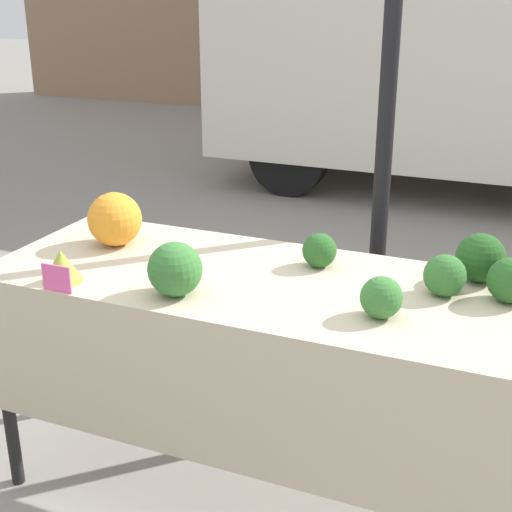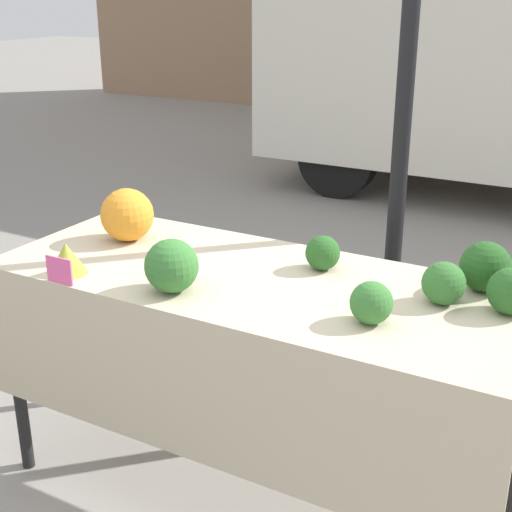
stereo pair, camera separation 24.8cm
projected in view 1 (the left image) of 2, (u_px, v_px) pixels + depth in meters
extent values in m
plane|color=gray|center=(256.00, 490.00, 2.84)|extent=(40.00, 40.00, 0.00)
cylinder|color=black|center=(386.00, 117.00, 2.86)|extent=(0.07, 0.07, 2.78)
cube|color=silver|center=(419.00, 48.00, 6.66)|extent=(3.66, 1.83, 2.00)
cylinder|color=black|center=(289.00, 156.00, 6.74)|extent=(0.74, 0.22, 0.74)
cylinder|color=black|center=(335.00, 129.00, 8.00)|extent=(0.74, 0.22, 0.74)
cube|color=beige|center=(256.00, 281.00, 2.52)|extent=(1.93, 0.78, 0.03)
cube|color=beige|center=(210.00, 400.00, 2.29)|extent=(1.93, 0.01, 0.51)
cylinder|color=black|center=(5.00, 386.00, 2.73)|extent=(0.05, 0.05, 0.89)
cylinder|color=black|center=(103.00, 318.00, 3.30)|extent=(0.05, 0.05, 0.89)
sphere|color=orange|center=(115.00, 219.00, 2.79)|extent=(0.21, 0.21, 0.21)
cone|color=#93B238|center=(61.00, 266.00, 2.46)|extent=(0.14, 0.14, 0.11)
sphere|color=#285B23|center=(510.00, 280.00, 2.30)|extent=(0.15, 0.15, 0.15)
sphere|color=#387533|center=(381.00, 297.00, 2.19)|extent=(0.13, 0.13, 0.13)
sphere|color=#387533|center=(175.00, 269.00, 2.34)|extent=(0.18, 0.18, 0.18)
sphere|color=#336B2D|center=(445.00, 275.00, 2.35)|extent=(0.14, 0.14, 0.14)
sphere|color=#23511E|center=(480.00, 258.00, 2.45)|extent=(0.17, 0.17, 0.17)
sphere|color=#285B23|center=(319.00, 250.00, 2.59)|extent=(0.13, 0.13, 0.13)
cube|color=#F45B9E|center=(57.00, 278.00, 2.38)|extent=(0.11, 0.01, 0.09)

